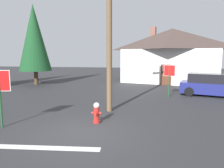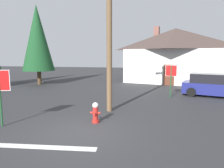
% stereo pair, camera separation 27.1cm
% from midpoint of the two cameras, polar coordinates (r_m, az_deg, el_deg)
% --- Properties ---
extents(ground_plane, '(80.00, 80.00, 0.10)m').
position_cam_midpoint_polar(ground_plane, '(8.14, -7.80, -13.39)').
color(ground_plane, '#2D2D30').
extents(lane_stop_bar, '(3.87, 0.66, 0.01)m').
position_cam_midpoint_polar(lane_stop_bar, '(7.26, -18.89, -16.03)').
color(lane_stop_bar, silver).
rests_on(lane_stop_bar, ground).
extents(fire_hydrant, '(0.45, 0.38, 0.89)m').
position_cam_midpoint_polar(fire_hydrant, '(9.03, -3.72, -7.90)').
color(fire_hydrant, '#AD231E').
rests_on(fire_hydrant, ground).
extents(utility_pole, '(1.60, 0.28, 7.83)m').
position_cam_midpoint_polar(utility_pole, '(10.62, -0.01, 14.40)').
color(utility_pole, brown).
rests_on(utility_pole, ground).
extents(stop_sign_far, '(0.74, 0.20, 2.23)m').
position_cam_midpoint_polar(stop_sign_far, '(14.59, 16.46, 2.52)').
color(stop_sign_far, '#1E4C28').
rests_on(stop_sign_far, ground).
extents(house, '(11.60, 9.67, 6.20)m').
position_cam_midpoint_polar(house, '(23.94, 17.22, 7.86)').
color(house, silver).
rests_on(house, ground).
extents(parked_car, '(4.48, 2.84, 1.59)m').
position_cam_midpoint_polar(parked_car, '(16.30, 26.44, -0.40)').
color(parked_car, navy).
rests_on(parked_car, ground).
extents(pine_tree_mid_left, '(3.06, 3.06, 7.66)m').
position_cam_midpoint_polar(pine_tree_mid_left, '(21.64, -19.50, 11.81)').
color(pine_tree_mid_left, '#4C3823').
rests_on(pine_tree_mid_left, ground).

